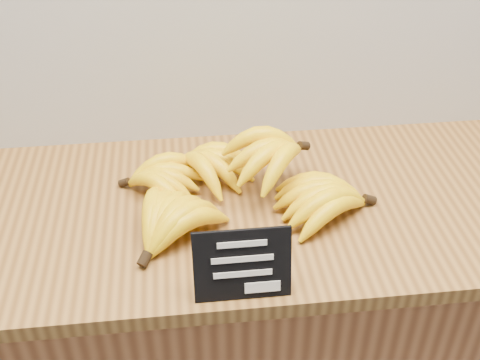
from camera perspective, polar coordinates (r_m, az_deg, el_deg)
name	(u,v)px	position (r m, az deg, el deg)	size (l,w,h in m)	color
counter	(238,360)	(1.50, -0.23, -16.71)	(1.53, 0.50, 0.90)	#9B5C32
counter_top	(237,209)	(1.17, -0.28, -2.74)	(1.44, 0.54, 0.03)	olive
chalkboard_sign	(242,265)	(0.94, 0.23, -8.07)	(0.15, 0.01, 0.12)	black
banana_pile	(231,185)	(1.14, -0.87, -0.46)	(0.51, 0.36, 0.12)	yellow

